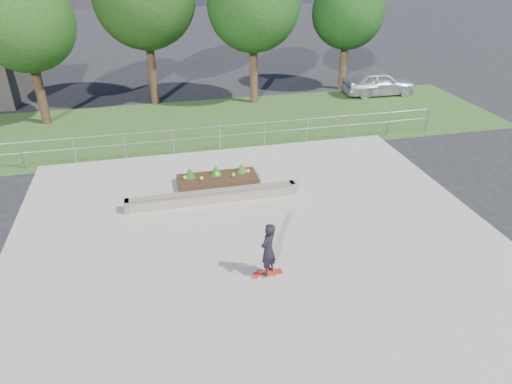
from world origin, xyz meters
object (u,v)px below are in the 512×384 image
(grind_ledge, at_px, (213,196))
(parked_car, at_px, (379,83))
(skateboarder, at_px, (268,250))
(planter_bed, at_px, (217,178))

(grind_ledge, xyz_separation_m, parked_car, (11.59, 10.69, 0.47))
(skateboarder, bearing_deg, grind_ledge, 101.17)
(planter_bed, bearing_deg, parked_car, 39.66)
(skateboarder, height_order, parked_car, skateboarder)
(grind_ledge, height_order, parked_car, parked_car)
(planter_bed, relative_size, parked_car, 0.70)
(grind_ledge, distance_m, skateboarder, 4.49)
(grind_ledge, relative_size, planter_bed, 2.00)
(grind_ledge, relative_size, skateboarder, 3.67)
(grind_ledge, distance_m, parked_car, 15.77)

